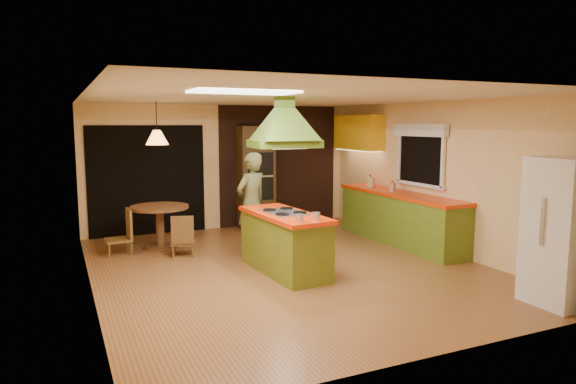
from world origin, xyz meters
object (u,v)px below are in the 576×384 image
kitchen_island (285,242)px  man (251,203)px  wall_oven (255,178)px  canister_large (370,182)px  refrigerator (564,232)px  dining_table (160,218)px

kitchen_island → man: size_ratio=1.06×
wall_oven → canister_large: 2.32m
kitchen_island → canister_large: canister_large is taller
refrigerator → dining_table: size_ratio=1.77×
kitchen_island → dining_table: size_ratio=1.80×
dining_table → man: bearing=-36.8°
refrigerator → wall_oven: 5.95m
wall_oven → kitchen_island: bearing=-99.8°
canister_large → dining_table: bearing=172.5°
man → refrigerator: 4.52m
kitchen_island → wall_oven: wall_oven is taller
man → wall_oven: size_ratio=0.80×
man → wall_oven: (0.81, 1.93, 0.21)m
kitchen_island → man: man is taller
refrigerator → dining_table: 6.10m
man → dining_table: 1.67m
wall_oven → canister_large: bearing=-35.5°
dining_table → wall_oven: bearing=24.2°
kitchen_island → man: 1.28m
canister_large → refrigerator: bearing=-91.3°
refrigerator → dining_table: (-3.82, 4.74, -0.35)m
dining_table → refrigerator: bearing=-51.1°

